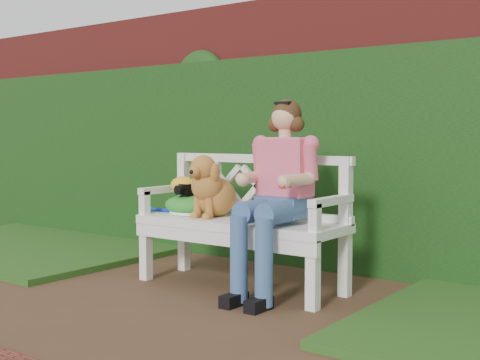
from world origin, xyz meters
The scene contains 11 objects.
ground centered at (0.00, 0.00, 0.00)m, with size 60.00×60.00×0.00m, color #472E1D.
brick_wall centered at (0.00, 1.90, 1.10)m, with size 10.00×0.30×2.20m, color maroon.
ivy_hedge centered at (0.00, 1.68, 0.85)m, with size 10.00×0.18×1.70m, color #204A19.
grass_left centered at (-2.40, 0.90, 0.03)m, with size 2.60×2.00×0.05m, color #1D4715.
garden_bench centered at (0.09, 0.77, 0.24)m, with size 1.58×0.60×0.48m, color white, non-canonical shape.
seated_woman centered at (0.44, 0.75, 0.61)m, with size 0.51×0.68×1.21m, color #EC5277, non-canonical shape.
dog centered at (-0.14, 0.76, 0.70)m, with size 0.30×0.40×0.45m, color brown, non-canonical shape.
tennis_racket centered at (-0.39, 0.76, 0.49)m, with size 0.58×0.24×0.03m, color beige, non-canonical shape.
green_bag centered at (-0.36, 0.79, 0.55)m, with size 0.42×0.33×0.14m, color #2B7F2C, non-canonical shape.
camera_item centered at (-0.38, 0.75, 0.66)m, with size 0.12×0.09×0.08m, color black.
baseball_glove centered at (-0.44, 0.78, 0.69)m, with size 0.21×0.15×0.13m, color gold.
Camera 1 is at (2.69, -2.77, 1.06)m, focal length 48.00 mm.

